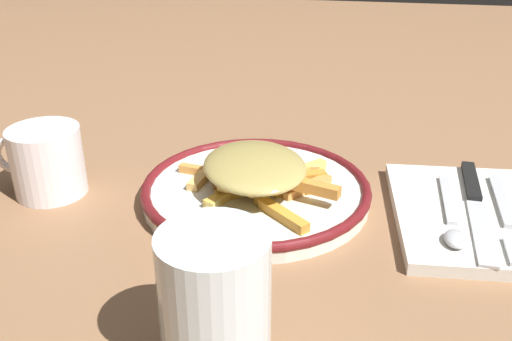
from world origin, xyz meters
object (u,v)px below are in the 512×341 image
at_px(fork, 507,217).
at_px(coffee_mug, 46,161).
at_px(napkin, 475,216).
at_px(water_glass, 215,304).
at_px(plate, 256,190).
at_px(knife, 475,199).
at_px(fries_heap, 258,171).
at_px(spoon, 452,222).

xyz_separation_m(fork, coffee_mug, (0.50, 0.00, 0.02)).
xyz_separation_m(napkin, fork, (-0.03, 0.01, 0.01)).
bearing_deg(water_glass, plate, -86.60).
bearing_deg(knife, water_glass, 49.74).
relative_size(plate, napkin, 1.23).
distance_m(fork, knife, 0.04).
bearing_deg(fork, water_glass, 42.91).
distance_m(water_glass, coffee_mug, 0.34).
distance_m(fries_heap, fork, 0.26).
relative_size(fork, spoon, 1.16).
bearing_deg(water_glass, coffee_mug, -42.01).
height_order(fries_heap, water_glass, water_glass).
distance_m(plate, knife, 0.24).
relative_size(knife, coffee_mug, 1.99).
bearing_deg(coffee_mug, spoon, 177.62).
bearing_deg(plate, spoon, 168.53).
height_order(knife, spoon, spoon).
bearing_deg(knife, plate, 2.92).
relative_size(fries_heap, spoon, 1.25).
bearing_deg(plate, napkin, 178.33).
bearing_deg(spoon, napkin, -129.79).
relative_size(knife, spoon, 1.38).
height_order(plate, fork, plate).
height_order(napkin, spoon, spoon).
height_order(fork, water_glass, water_glass).
distance_m(napkin, knife, 0.02).
height_order(fork, spoon, spoon).
relative_size(napkin, knife, 0.99).
bearing_deg(napkin, spoon, 50.21).
height_order(fries_heap, spoon, fries_heap).
relative_size(fries_heap, knife, 0.90).
height_order(napkin, knife, knife).
distance_m(fries_heap, napkin, 0.23).
bearing_deg(plate, water_glass, 93.40).
xyz_separation_m(plate, spoon, (-0.21, 0.04, 0.01)).
bearing_deg(fork, spoon, 21.88).
height_order(plate, spoon, spoon).
bearing_deg(fork, coffee_mug, 0.50).
bearing_deg(spoon, knife, -119.29).
height_order(plate, fries_heap, fries_heap).
bearing_deg(fries_heap, knife, -175.92).
xyz_separation_m(fries_heap, spoon, (-0.20, 0.04, -0.02)).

